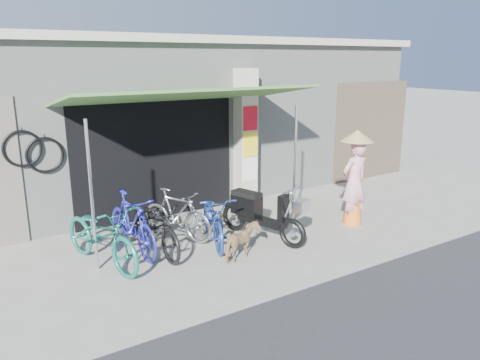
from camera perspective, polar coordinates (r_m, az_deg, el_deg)
ground at (r=8.37m, az=4.88°, el=-7.92°), size 80.00×80.00×0.00m
bicycle_shop at (r=12.24m, az=-9.64°, el=8.01°), size 12.30×5.30×3.66m
shop_pillar at (r=10.36m, az=0.61°, el=5.16°), size 0.42×0.44×3.00m
awning at (r=8.67m, az=-6.26°, el=9.99°), size 4.60×1.88×2.72m
neighbour_right at (r=13.19m, az=15.62°, el=5.80°), size 2.60×0.06×2.60m
bike_teal at (r=7.70m, az=-16.53°, el=-6.43°), size 1.17×2.08×1.03m
bike_blue at (r=8.07m, az=-13.04°, el=-5.18°), size 0.63×1.77×1.04m
bike_black at (r=8.03m, az=-10.26°, el=-5.46°), size 0.69×1.83×0.95m
bike_silver at (r=8.56m, az=-7.75°, el=-4.16°), size 1.07×1.58×0.93m
bike_navy at (r=8.32m, az=-3.25°, el=-4.61°), size 1.15×1.87×0.93m
street_dog at (r=7.67m, az=0.28°, el=-7.61°), size 0.78×0.56×0.60m
moped at (r=8.49m, az=2.45°, el=-4.07°), size 0.78×1.83×1.06m
nun at (r=9.38m, az=13.79°, el=0.13°), size 0.64×0.64×1.88m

